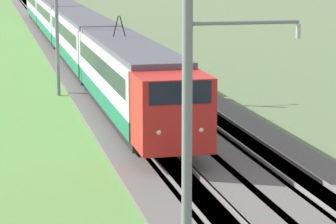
% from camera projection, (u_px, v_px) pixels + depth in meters
% --- Properties ---
extents(ballast_main, '(240.00, 4.40, 0.30)m').
position_uv_depth(ballast_main, '(81.00, 67.00, 58.73)').
color(ballast_main, '#605B56').
rests_on(ballast_main, ground).
extents(ballast_adjacent, '(240.00, 4.40, 0.30)m').
position_uv_depth(ballast_adjacent, '(135.00, 65.00, 59.62)').
color(ballast_adjacent, '#605B56').
rests_on(ballast_adjacent, ground).
extents(track_main, '(240.00, 1.57, 0.45)m').
position_uv_depth(track_main, '(81.00, 66.00, 58.73)').
color(track_main, '#4C4238').
rests_on(track_main, ground).
extents(track_adjacent, '(240.00, 1.57, 0.45)m').
position_uv_depth(track_adjacent, '(135.00, 65.00, 59.62)').
color(track_adjacent, '#4C4238').
rests_on(track_adjacent, ground).
extents(passenger_train, '(78.75, 2.92, 5.17)m').
position_uv_depth(passenger_train, '(68.00, 26.00, 66.73)').
color(passenger_train, red).
rests_on(passenger_train, ground).
extents(catenary_mast_near, '(0.22, 2.56, 7.76)m').
position_uv_depth(catenary_mast_near, '(190.00, 159.00, 16.67)').
color(catenary_mast_near, slate).
rests_on(catenary_mast_near, ground).
extents(catenary_mast_mid, '(0.22, 2.56, 8.42)m').
position_uv_depth(catenary_mast_mid, '(58.00, 24.00, 46.01)').
color(catenary_mast_mid, slate).
rests_on(catenary_mast_mid, ground).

